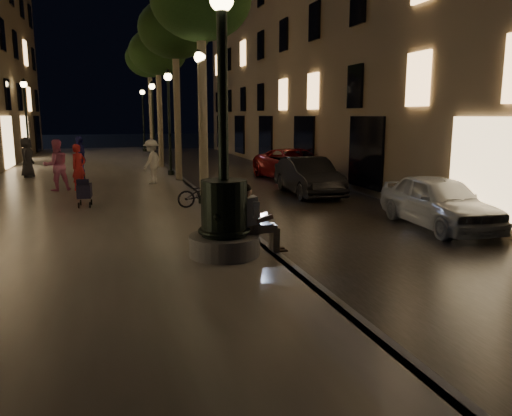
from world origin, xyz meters
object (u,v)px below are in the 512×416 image
object	(u,v)px
lamp_curb_d	(143,111)
car_front	(439,201)
tree_near	(201,1)
car_third	(294,165)
pedestrian_pink	(56,165)
lamp_curb_c	(153,110)
pedestrian_white	(152,162)
car_second	(308,177)
pedestrian_blue	(80,158)
seated_man_laptop	(254,217)
tree_third	(158,53)
lamp_left_c	(26,110)
pedestrian_red	(79,167)
tree_second	(175,31)
lamp_curb_b	(169,109)
stroller	(84,191)
lamp_curb_a	(201,105)
bicycle	(203,193)
tree_far	(149,59)
pedestrian_dark	(27,157)
fountain_lamppost	(224,205)

from	to	relation	value
lamp_curb_d	car_front	size ratio (longest dim) A/B	1.18
tree_near	car_third	bearing A→B (deg)	47.97
pedestrian_pink	lamp_curb_d	bearing A→B (deg)	-122.94
lamp_curb_c	pedestrian_white	size ratio (longest dim) A/B	2.70
car_second	car_third	distance (m)	4.28
tree_near	car_third	distance (m)	9.63
pedestrian_blue	pedestrian_pink	bearing A→B (deg)	-31.18
seated_man_laptop	tree_near	world-z (taller)	tree_near
tree_third	lamp_left_c	distance (m)	8.65
lamp_left_c	pedestrian_red	distance (m)	12.55
tree_second	lamp_curb_b	world-z (taller)	tree_second
pedestrian_white	car_third	bearing A→B (deg)	129.65
tree_near	pedestrian_blue	distance (m)	9.57
stroller	lamp_curb_a	bearing A→B (deg)	-2.91
lamp_curb_d	bicycle	bearing A→B (deg)	-90.28
lamp_left_c	tree_far	bearing A→B (deg)	15.57
pedestrian_blue	pedestrian_dark	world-z (taller)	pedestrian_blue
pedestrian_blue	bicycle	bearing A→B (deg)	8.50
tree_third	lamp_curb_d	distance (m)	12.35
stroller	car_second	distance (m)	7.95
pedestrian_blue	pedestrian_dark	bearing A→B (deg)	-146.34
fountain_lamppost	tree_second	size ratio (longest dim) A/B	0.70
pedestrian_blue	seated_man_laptop	bearing A→B (deg)	-1.41
pedestrian_dark	stroller	bearing A→B (deg)	-148.86
tree_far	car_third	xyz separation A→B (m)	(5.25, -12.14, -5.72)
lamp_left_c	bicycle	bearing A→B (deg)	-67.25
pedestrian_blue	bicycle	xyz separation A→B (m)	(3.80, -7.70, -0.53)
tree_near	lamp_left_c	distance (m)	17.78
pedestrian_blue	car_third	bearing A→B (deg)	64.85
lamp_curb_b	pedestrian_white	distance (m)	3.72
seated_man_laptop	stroller	world-z (taller)	seated_man_laptop
tree_near	lamp_curb_d	xyz separation A→B (m)	(-0.05, 24.00, -3.00)
stroller	car_second	bearing A→B (deg)	12.91
car_front	pedestrian_white	size ratio (longest dim) A/B	2.29
car_front	car_second	size ratio (longest dim) A/B	0.96
tree_second	tree_far	size ratio (longest dim) A/B	0.99
car_third	pedestrian_dark	world-z (taller)	pedestrian_dark
seated_man_laptop	lamp_curb_c	size ratio (longest dim) A/B	0.29
lamp_curb_d	pedestrian_white	distance (m)	18.98
tree_far	lamp_curb_d	world-z (taller)	tree_far
lamp_curb_c	pedestrian_red	bearing A→B (deg)	-107.90
tree_third	lamp_curb_c	distance (m)	4.94
fountain_lamppost	pedestrian_blue	world-z (taller)	fountain_lamppost
tree_third	pedestrian_pink	xyz separation A→B (m)	(-4.62, -7.86, -5.00)
pedestrian_red	lamp_left_c	bearing A→B (deg)	61.32
tree_near	lamp_curb_a	xyz separation A→B (m)	(-0.05, 0.00, -3.00)
pedestrian_pink	lamp_curb_c	bearing A→B (deg)	-131.12
stroller	pedestrian_red	world-z (taller)	pedestrian_red
pedestrian_pink	lamp_left_c	bearing A→B (deg)	-98.03
lamp_curb_b	car_second	distance (m)	8.04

